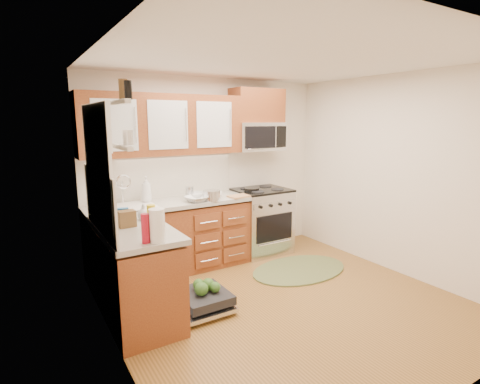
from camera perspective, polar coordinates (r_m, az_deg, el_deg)
floor at (r=4.25m, az=6.80°, el=-16.23°), size 3.50×3.50×0.00m
ceiling at (r=3.83m, az=7.69°, el=19.33°), size 3.50×3.50×0.00m
wall_back at (r=5.31m, az=-4.65°, el=3.47°), size 3.50×0.04×2.50m
wall_front at (r=2.74m, az=30.72°, el=-5.05°), size 3.50×0.04×2.50m
wall_left at (r=3.09m, az=-19.08°, el=-2.45°), size 0.04×3.50×2.50m
wall_right at (r=5.11m, az=22.75°, el=2.38°), size 0.04×3.50×2.50m
base_cabinet_back at (r=4.93m, az=-10.49°, el=-7.08°), size 2.05×0.60×0.85m
base_cabinet_left at (r=3.90m, az=-15.65°, el=-12.27°), size 0.60×1.25×0.85m
countertop_back at (r=4.80m, az=-10.64°, el=-1.71°), size 2.07×0.64×0.05m
countertop_left at (r=3.74m, az=-15.87°, el=-5.53°), size 0.64×1.27×0.05m
backsplash_back at (r=5.02m, az=-11.97°, el=2.38°), size 2.05×0.02×0.57m
backsplash_left at (r=3.61m, az=-20.63°, el=-1.36°), size 0.02×1.25×0.57m
upper_cabinets at (r=4.82m, az=-11.64°, el=9.99°), size 2.05×0.35×0.75m
cabinet_over_mw at (r=5.46m, az=2.60°, el=13.00°), size 0.76×0.35×0.47m
range at (r=5.53m, az=3.30°, el=-4.40°), size 0.76×0.64×0.95m
microwave at (r=5.44m, az=2.71°, el=8.43°), size 0.76×0.38×0.40m
sink at (r=4.65m, az=-16.57°, el=-3.65°), size 0.62×0.50×0.26m
dishwasher at (r=4.03m, az=-6.04°, el=-16.24°), size 0.70×0.60×0.20m
window at (r=3.53m, az=-20.92°, el=3.97°), size 0.03×1.05×1.05m
window_blind at (r=3.51m, az=-20.89°, el=9.35°), size 0.02×0.96×0.40m
shelf_upper at (r=2.68m, az=-17.84°, el=12.91°), size 0.04×0.40×0.03m
shelf_lower at (r=2.69m, az=-17.46°, el=6.52°), size 0.04×0.40×0.03m
rug at (r=5.06m, az=9.03°, el=-11.59°), size 1.46×1.05×0.02m
skillet at (r=5.30m, az=1.77°, el=0.42°), size 0.22×0.22×0.04m
stock_pot at (r=4.78m, az=-4.37°, el=-0.51°), size 0.29×0.29×0.13m
cutting_board at (r=4.99m, az=0.00°, el=-0.63°), size 0.32×0.22×0.02m
canister at (r=4.88m, az=-7.70°, el=-0.13°), size 0.13×0.13×0.17m
paper_towel_roll at (r=3.21m, az=-12.50°, el=-5.01°), size 0.16×0.16×0.28m
mustard_bottle at (r=3.56m, az=-13.35°, el=-3.82°), size 0.09×0.09×0.24m
red_bottle at (r=3.20m, az=-14.23°, el=-5.41°), size 0.09×0.09×0.25m
wooden_box at (r=3.75m, az=-16.86°, el=-3.93°), size 0.16×0.12×0.16m
blue_carton at (r=3.83m, az=-17.36°, el=-3.56°), size 0.12×0.09×0.17m
bowl_a at (r=4.73m, az=-6.61°, el=-1.06°), size 0.34×0.34×0.07m
bowl_b at (r=4.92m, az=-6.54°, el=-0.53°), size 0.25×0.25×0.08m
cup at (r=4.94m, az=-3.45°, el=-0.35°), size 0.14×0.14×0.09m
soap_bottle_a at (r=4.78m, az=-14.09°, el=0.40°), size 0.15×0.16×0.33m
soap_bottle_b at (r=4.18m, az=-19.70°, el=-2.27°), size 0.12×0.12×0.20m
soap_bottle_c at (r=3.96m, az=-14.48°, el=-2.96°), size 0.15×0.15×0.17m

